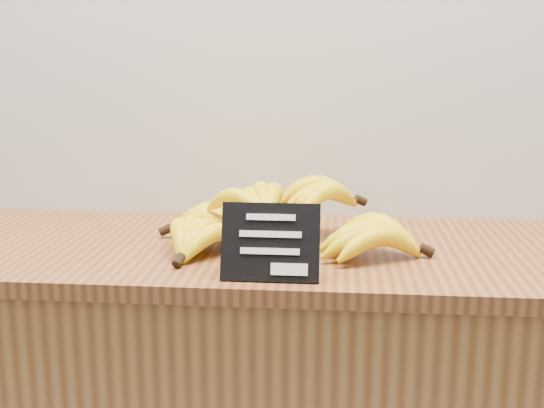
{
  "coord_description": "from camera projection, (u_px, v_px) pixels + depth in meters",
  "views": [
    {
      "loc": [
        -0.04,
        1.48,
        1.28
      ],
      "look_at": [
        -0.15,
        2.7,
        1.02
      ],
      "focal_mm": 45.0,
      "sensor_mm": 36.0,
      "label": 1
    }
  ],
  "objects": [
    {
      "name": "counter_top",
      "position": [
        274.0,
        251.0,
        1.33
      ],
      "size": [
        1.42,
        0.54,
        0.03
      ],
      "primitive_type": "cube",
      "color": "brown",
      "rests_on": "counter"
    },
    {
      "name": "chalkboard_sign",
      "position": [
        270.0,
        242.0,
        1.1
      ],
      "size": [
        0.16,
        0.05,
        0.12
      ],
      "primitive_type": "cube",
      "rotation": [
        -0.33,
        0.0,
        0.0
      ],
      "color": "black",
      "rests_on": "counter_top"
    },
    {
      "name": "banana_pile",
      "position": [
        267.0,
        220.0,
        1.32
      ],
      "size": [
        0.54,
        0.36,
        0.12
      ],
      "color": "yellow",
      "rests_on": "counter_top"
    }
  ]
}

